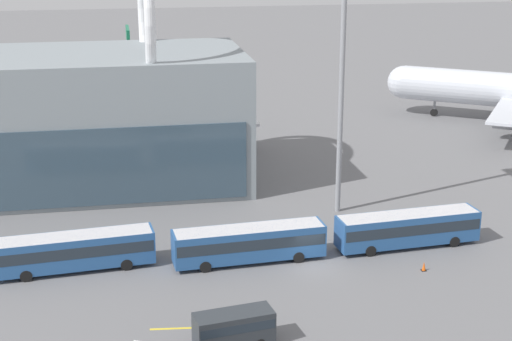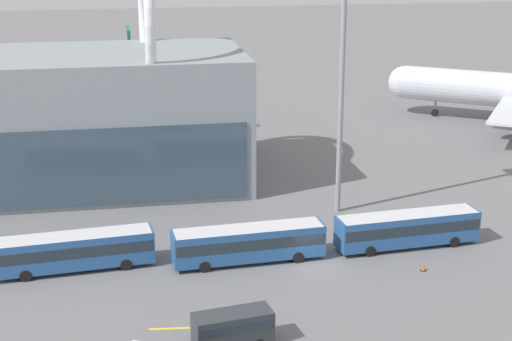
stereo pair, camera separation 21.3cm
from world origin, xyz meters
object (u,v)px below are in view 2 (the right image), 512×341
Objects in this scene: airliner_at_gate_far at (135,122)px; shuttle_bus_0 at (75,249)px; service_van_foreground at (233,326)px; shuttle_bus_2 at (408,227)px; floodlight_mast at (343,36)px; shuttle_bus_1 at (249,242)px; traffic_cone_0 at (423,267)px.

shuttle_bus_0 is (-6.18, -33.25, -2.64)m from airliner_at_gate_far.
service_van_foreground is (5.06, -47.98, -3.03)m from airliner_at_gate_far.
floodlight_mast is (-3.65, 10.03, 16.00)m from shuttle_bus_2.
shuttle_bus_2 is at bearing -0.53° from shuttle_bus_1.
shuttle_bus_1 is (14.72, -0.98, 0.00)m from shuttle_bus_0.
shuttle_bus_1 reaches higher than service_van_foreground.
floodlight_mast is (19.60, -23.43, 13.36)m from airliner_at_gate_far.
service_van_foreground is at bearing -58.08° from shuttle_bus_0.
traffic_cone_0 is (14.23, -4.50, -1.47)m from shuttle_bus_1.
floodlight_mast is at bearing 101.72° from traffic_cone_0.
floodlight_mast is 33.18× the size of traffic_cone_0.
shuttle_bus_2 is (14.72, 0.77, 0.00)m from shuttle_bus_1.
service_van_foreground reaches higher than traffic_cone_0.
shuttle_bus_0 is at bearing 169.29° from traffic_cone_0.
airliner_at_gate_far is 2.51× the size of shuttle_bus_1.
service_van_foreground is at bearing 6.03° from airliner_at_gate_far.
shuttle_bus_0 is at bearing 174.98° from shuttle_bus_2.
service_van_foreground is at bearing -146.03° from shuttle_bus_2.
floodlight_mast reaches higher than shuttle_bus_1.
shuttle_bus_0 is at bearing 172.67° from shuttle_bus_1.
shuttle_bus_2 reaches higher than service_van_foreground.
shuttle_bus_0 is 16.90× the size of traffic_cone_0.
service_van_foreground is at bearing -152.42° from traffic_cone_0.
shuttle_bus_0 is 1.00× the size of shuttle_bus_1.
shuttle_bus_1 is 14.74m from shuttle_bus_2.
service_van_foreground is 20.01m from traffic_cone_0.
shuttle_bus_1 is at bearing 162.47° from traffic_cone_0.
shuttle_bus_1 is 0.51× the size of floodlight_mast.
shuttle_bus_2 is 0.51× the size of floodlight_mast.
shuttle_bus_2 is 2.32× the size of service_van_foreground.
airliner_at_gate_far reaches higher than traffic_cone_0.
service_van_foreground is at bearing -120.64° from floodlight_mast.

